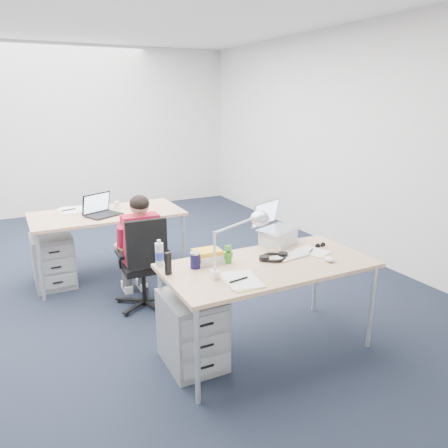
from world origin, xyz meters
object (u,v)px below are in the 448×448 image
(silver_laptop, at_px, (279,224))
(bear_figurine, at_px, (228,254))
(far_cup, at_px, (117,205))
(cordless_phone, at_px, (168,264))
(dark_laptop, at_px, (103,205))
(drawer_pedestal_near, at_px, (192,330))
(office_chair, at_px, (145,281))
(drawer_pedestal_far, at_px, (53,260))
(can_koozie, at_px, (195,260))
(headphones, at_px, (274,256))
(sunglasses, at_px, (320,246))
(wireless_keyboard, at_px, (293,255))
(desk_far, at_px, (107,217))
(water_bottle, at_px, (159,253))
(desk_near, at_px, (268,269))
(seated_person, at_px, (139,248))
(computer_mouse, at_px, (329,259))
(desk_lamp, at_px, (232,244))
(book_stack, at_px, (208,256))

(silver_laptop, distance_m, bear_figurine, 0.63)
(far_cup, bearing_deg, cordless_phone, -93.80)
(dark_laptop, bearing_deg, drawer_pedestal_near, -108.48)
(office_chair, xyz_separation_m, drawer_pedestal_far, (-0.71, 0.95, 0.02))
(can_koozie, relative_size, dark_laptop, 0.36)
(drawer_pedestal_far, xyz_separation_m, silver_laptop, (1.67, -1.76, 0.64))
(headphones, height_order, sunglasses, headphones)
(silver_laptop, bearing_deg, wireless_keyboard, -122.28)
(drawer_pedestal_far, xyz_separation_m, wireless_keyboard, (1.61, -2.06, 0.46))
(desk_far, height_order, can_koozie, can_koozie)
(water_bottle, bearing_deg, sunglasses, -8.76)
(office_chair, height_order, can_koozie, office_chair)
(desk_near, xyz_separation_m, far_cup, (-0.61, 2.21, 0.09))
(seated_person, relative_size, drawer_pedestal_near, 1.97)
(computer_mouse, bearing_deg, drawer_pedestal_far, 142.10)
(office_chair, xyz_separation_m, water_bottle, (-0.11, -0.82, 0.57))
(seated_person, xyz_separation_m, computer_mouse, (1.08, -1.49, 0.20))
(drawer_pedestal_near, xyz_separation_m, computer_mouse, (1.04, -0.26, 0.47))
(office_chair, xyz_separation_m, cordless_phone, (-0.11, -1.01, 0.55))
(headphones, xyz_separation_m, bear_figurine, (-0.35, 0.09, 0.05))
(desk_far, distance_m, wireless_keyboard, 2.28)
(can_koozie, height_order, bear_figurine, bear_figurine)
(cordless_phone, bearing_deg, seated_person, 60.94)
(drawer_pedestal_far, bearing_deg, desk_lamp, -65.09)
(far_cup, bearing_deg, desk_near, -74.53)
(bear_figurine, bearing_deg, silver_laptop, -3.02)
(sunglasses, distance_m, far_cup, 2.41)
(book_stack, distance_m, cordless_phone, 0.36)
(silver_laptop, bearing_deg, book_stack, 168.65)
(seated_person, distance_m, silver_laptop, 1.41)
(silver_laptop, distance_m, water_bottle, 1.07)
(water_bottle, bearing_deg, headphones, -17.69)
(bear_figurine, bearing_deg, desk_far, 82.76)
(headphones, relative_size, sunglasses, 2.27)
(headphones, bearing_deg, silver_laptop, 52.20)
(drawer_pedestal_near, distance_m, computer_mouse, 1.18)
(bear_figurine, relative_size, far_cup, 1.71)
(book_stack, height_order, desk_lamp, desk_lamp)
(dark_laptop, distance_m, far_cup, 0.32)
(headphones, relative_size, book_stack, 1.13)
(office_chair, relative_size, headphones, 3.62)
(desk_far, relative_size, dark_laptop, 4.72)
(wireless_keyboard, distance_m, book_stack, 0.68)
(seated_person, distance_m, far_cup, 0.93)
(cordless_phone, bearing_deg, headphones, -29.02)
(book_stack, bearing_deg, drawer_pedestal_near, -144.72)
(seated_person, height_order, drawer_pedestal_far, seated_person)
(drawer_pedestal_far, bearing_deg, bear_figurine, -60.85)
(desk_lamp, distance_m, dark_laptop, 2.09)
(silver_laptop, xyz_separation_m, desk_lamp, (-0.67, -0.41, 0.05))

